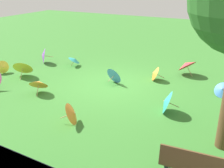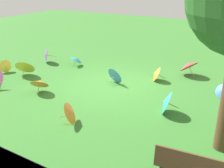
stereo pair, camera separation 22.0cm
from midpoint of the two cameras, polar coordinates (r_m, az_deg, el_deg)
The scene contains 12 objects.
ground at distance 10.95m, azimuth 0.46°, elevation -0.16°, with size 40.00×40.00×0.00m, color #387A2D.
parasol_orange_0 at distance 10.43m, azimuth -14.55°, elevation 0.30°, with size 0.89×0.85×0.68m.
parasol_yellow_0 at distance 12.43m, azimuth -17.47°, elevation 3.61°, with size 1.05×0.95×0.80m.
parasol_blue_0 at distance 11.01m, azimuth 1.38°, elevation 1.91°, with size 0.80×0.68×0.70m.
parasol_teal_1 at distance 13.36m, azimuth -7.05°, elevation 5.24°, with size 0.81×0.82×0.53m.
parasol_orange_1 at distance 11.46m, azimuth 9.75°, elevation 2.18°, with size 0.71×0.72×0.62m.
parasol_blue_1 at distance 10.53m, azimuth 23.20°, elevation -1.30°, with size 0.73×0.64×0.56m.
parasol_yellow_1 at distance 13.19m, azimuth -21.24°, elevation 3.53°, with size 0.63×0.62×0.59m.
parasol_purple_0 at distance 14.09m, azimuth -13.47°, elevation 5.98°, with size 0.75×0.78×0.80m.
parasol_teal_2 at distance 8.75m, azimuth 11.93°, elevation -3.78°, with size 0.71×0.84×0.77m.
parasol_red_1 at distance 12.37m, azimuth 16.38°, elevation 3.88°, with size 1.03×1.07×0.81m.
parasol_orange_3 at distance 8.08m, azimuth -7.80°, elevation -6.12°, with size 0.68×0.79×0.68m.
Camera 2 is at (-4.96, 8.87, 4.08)m, focal length 43.03 mm.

